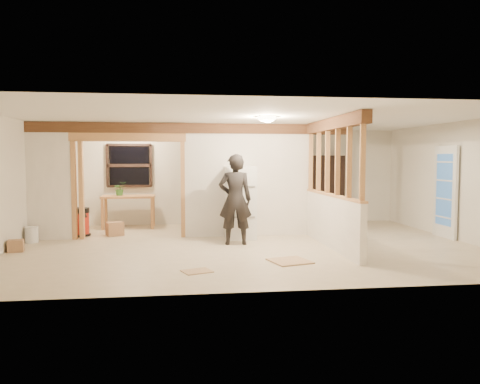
{
  "coord_description": "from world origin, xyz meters",
  "views": [
    {
      "loc": [
        -1.3,
        -9.09,
        1.71
      ],
      "look_at": [
        -0.09,
        0.4,
        1.04
      ],
      "focal_mm": 35.0,
      "sensor_mm": 36.0,
      "label": 1
    }
  ],
  "objects": [
    {
      "name": "partition_center",
      "position": [
        0.2,
        1.2,
        1.25
      ],
      "size": [
        2.8,
        0.12,
        2.5
      ],
      "primitive_type": "cube",
      "color": "white",
      "rests_on": "floor"
    },
    {
      "name": "wall_right",
      "position": [
        4.5,
        0.0,
        1.25
      ],
      "size": [
        0.01,
        6.5,
        2.5
      ],
      "primitive_type": "cube",
      "color": "silver",
      "rests_on": "floor"
    },
    {
      "name": "bookshelf",
      "position": [
        2.59,
        3.03,
        0.9
      ],
      "size": [
        0.9,
        0.3,
        1.81
      ],
      "primitive_type": "cube",
      "color": "black",
      "rests_on": "floor"
    },
    {
      "name": "header_beam_back",
      "position": [
        -1.0,
        1.2,
        2.38
      ],
      "size": [
        7.0,
        0.18,
        0.22
      ],
      "primitive_type": "cube",
      "color": "brown",
      "rests_on": "ceiling"
    },
    {
      "name": "ceiling_dome_util",
      "position": [
        -2.5,
        2.3,
        2.48
      ],
      "size": [
        0.32,
        0.32,
        0.14
      ],
      "primitive_type": "ellipsoid",
      "color": "#FFEABF",
      "rests_on": "ceiling"
    },
    {
      "name": "partition_left_stub",
      "position": [
        -4.05,
        1.2,
        1.25
      ],
      "size": [
        0.9,
        0.12,
        2.5
      ],
      "primitive_type": "cube",
      "color": "white",
      "rests_on": "floor"
    },
    {
      "name": "floor",
      "position": [
        0.0,
        0.0,
        -0.01
      ],
      "size": [
        9.0,
        6.5,
        0.01
      ],
      "primitive_type": "cube",
      "color": "beige",
      "rests_on": "ground"
    },
    {
      "name": "floor_panel_far",
      "position": [
        -1.06,
        -2.05,
        0.01
      ],
      "size": [
        0.52,
        0.47,
        0.01
      ],
      "primitive_type": "cube",
      "rotation": [
        0.0,
        0.0,
        0.37
      ],
      "color": "tan",
      "rests_on": "floor"
    },
    {
      "name": "box_front",
      "position": [
        -4.33,
        -0.09,
        0.11
      ],
      "size": [
        0.31,
        0.28,
        0.22
      ],
      "primitive_type": "cube",
      "rotation": [
        0.0,
        0.0,
        0.22
      ],
      "color": "#A4754F",
      "rests_on": "floor"
    },
    {
      "name": "box_util_b",
      "position": [
        -3.93,
        1.95,
        0.15
      ],
      "size": [
        0.4,
        0.4,
        0.3
      ],
      "primitive_type": "cube",
      "rotation": [
        0.0,
        0.0,
        -0.33
      ],
      "color": "#A4754F",
      "rests_on": "floor"
    },
    {
      "name": "french_door",
      "position": [
        4.42,
        0.4,
        1.0
      ],
      "size": [
        0.12,
        0.86,
        2.0
      ],
      "primitive_type": "cube",
      "color": "white",
      "rests_on": "floor"
    },
    {
      "name": "box_util_a",
      "position": [
        -2.77,
        1.59,
        0.15
      ],
      "size": [
        0.44,
        0.42,
        0.3
      ],
      "primitive_type": "cube",
      "rotation": [
        0.0,
        0.0,
        0.4
      ],
      "color": "#A4754F",
      "rests_on": "floor"
    },
    {
      "name": "wall_back",
      "position": [
        0.0,
        3.25,
        1.25
      ],
      "size": [
        9.0,
        0.01,
        2.5
      ],
      "primitive_type": "cube",
      "color": "silver",
      "rests_on": "floor"
    },
    {
      "name": "ceiling",
      "position": [
        0.0,
        0.0,
        2.5
      ],
      "size": [
        9.0,
        6.5,
        0.01
      ],
      "primitive_type": "cube",
      "color": "white"
    },
    {
      "name": "shop_vac",
      "position": [
        -3.55,
        1.6,
        0.32
      ],
      "size": [
        0.55,
        0.55,
        0.64
      ],
      "primitive_type": "cylinder",
      "rotation": [
        0.0,
        0.0,
        -0.12
      ],
      "color": "#B22314",
      "rests_on": "floor"
    },
    {
      "name": "refrigerator",
      "position": [
        -0.03,
        0.83,
        0.78
      ],
      "size": [
        0.64,
        0.62,
        1.55
      ],
      "primitive_type": "cube",
      "color": "white",
      "rests_on": "floor"
    },
    {
      "name": "floor_panel_near",
      "position": [
        0.5,
        -1.55,
        0.01
      ],
      "size": [
        0.75,
        0.75,
        0.02
      ],
      "primitive_type": "cube",
      "rotation": [
        0.0,
        0.0,
        0.27
      ],
      "color": "tan",
      "rests_on": "floor"
    },
    {
      "name": "pony_wall",
      "position": [
        1.6,
        -0.4,
        0.5
      ],
      "size": [
        0.12,
        3.2,
        1.0
      ],
      "primitive_type": "cube",
      "color": "white",
      "rests_on": "floor"
    },
    {
      "name": "wall_front",
      "position": [
        0.0,
        -3.25,
        1.25
      ],
      "size": [
        9.0,
        0.01,
        2.5
      ],
      "primitive_type": "cube",
      "color": "silver",
      "rests_on": "floor"
    },
    {
      "name": "stud_partition",
      "position": [
        1.6,
        -0.4,
        1.66
      ],
      "size": [
        0.14,
        3.2,
        1.32
      ],
      "primitive_type": "cube",
      "color": "tan",
      "rests_on": "pony_wall"
    },
    {
      "name": "header_beam_right",
      "position": [
        1.6,
        -0.4,
        2.38
      ],
      "size": [
        0.18,
        3.3,
        0.22
      ],
      "primitive_type": "cube",
      "color": "brown",
      "rests_on": "ceiling"
    },
    {
      "name": "hanging_bulb",
      "position": [
        -2.0,
        1.6,
        2.18
      ],
      "size": [
        0.07,
        0.07,
        0.07
      ],
      "primitive_type": "ellipsoid",
      "color": "#FFD88C",
      "rests_on": "ceiling"
    },
    {
      "name": "ceiling_dome_main",
      "position": [
        0.3,
        -0.5,
        2.48
      ],
      "size": [
        0.36,
        0.36,
        0.16
      ],
      "primitive_type": "ellipsoid",
      "color": "#FFEABF",
      "rests_on": "ceiling"
    },
    {
      "name": "bucket",
      "position": [
        -4.34,
        0.87,
        0.17
      ],
      "size": [
        0.31,
        0.31,
        0.33
      ],
      "primitive_type": "cylinder",
      "rotation": [
        0.0,
        0.0,
        0.19
      ],
      "color": "white",
      "rests_on": "floor"
    },
    {
      "name": "wall_left",
      "position": [
        -4.5,
        0.0,
        1.25
      ],
      "size": [
        0.01,
        6.5,
        2.5
      ],
      "primitive_type": "cube",
      "color": "silver",
      "rests_on": "floor"
    },
    {
      "name": "potted_plant",
      "position": [
        -2.79,
        2.74,
        0.98
      ],
      "size": [
        0.39,
        0.37,
        0.34
      ],
      "primitive_type": "imported",
      "rotation": [
        0.0,
        0.0,
        0.43
      ],
      "color": "#245A24",
      "rests_on": "work_table"
    },
    {
      "name": "doorway_frame",
      "position": [
        -2.4,
        1.2,
        1.1
      ],
      "size": [
        2.46,
        0.14,
        2.2
      ],
      "primitive_type": "cube",
      "color": "tan",
      "rests_on": "floor"
    },
    {
      "name": "window_back",
      "position": [
        -2.6,
        3.17,
        1.55
      ],
      "size": [
        1.12,
        0.1,
        1.1
      ],
      "primitive_type": "cube",
      "color": "black",
      "rests_on": "wall_back"
    },
    {
      "name": "woman",
      "position": [
        -0.22,
        0.15,
        0.91
      ],
      "size": [
        0.69,
        0.47,
        1.82
      ],
      "primitive_type": "imported",
      "rotation": [
        0.0,
        0.0,
        3.08
      ],
      "color": "black",
      "rests_on": "floor"
    },
    {
      "name": "work_table",
      "position": [
        -2.59,
        2.73,
        0.41
      ],
      "size": [
        1.3,
        0.66,
        0.81
      ],
      "primitive_type": "cube",
      "rotation": [
        0.0,
        0.0,
        0.01
      ],
      "color": "tan",
      "rests_on": "floor"
    }
  ]
}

